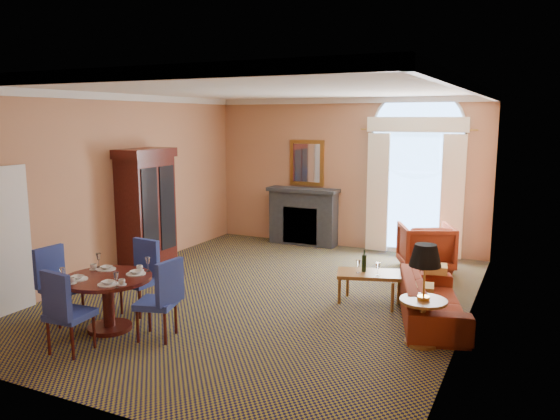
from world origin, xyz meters
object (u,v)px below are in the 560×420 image
at_px(coffee_table, 369,275).
at_px(sofa, 432,299).
at_px(armoire, 146,212).
at_px(dining_table, 108,290).
at_px(armchair, 426,247).
at_px(side_table, 424,281).

bearing_deg(coffee_table, sofa, -32.96).
distance_m(armoire, coffee_table, 4.34).
height_order(dining_table, coffee_table, dining_table).
bearing_deg(sofa, armchair, -3.76).
relative_size(sofa, armchair, 2.16).
relative_size(dining_table, side_table, 0.93).
bearing_deg(coffee_table, side_table, -66.04).
xyz_separation_m(armoire, coffee_table, (4.29, -0.13, -0.63)).
relative_size(armoire, side_table, 1.79).
distance_m(sofa, side_table, 1.03).
bearing_deg(armchair, side_table, 76.11).
bearing_deg(dining_table, sofa, 30.48).
bearing_deg(side_table, armchair, 100.47).
bearing_deg(coffee_table, armoire, 160.74).
distance_m(dining_table, sofa, 4.39).
bearing_deg(armoire, dining_table, -60.39).
xyz_separation_m(coffee_table, side_table, (1.03, -1.17, 0.36)).
xyz_separation_m(armoire, side_table, (5.32, -1.29, -0.27)).
bearing_deg(armchair, coffee_table, 55.98).
xyz_separation_m(sofa, coffee_table, (-0.98, 0.27, 0.15)).
xyz_separation_m(armoire, sofa, (5.27, -0.40, -0.78)).
bearing_deg(dining_table, armoire, 119.61).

